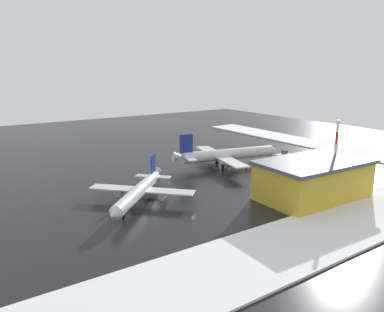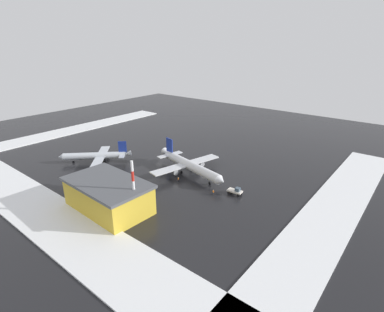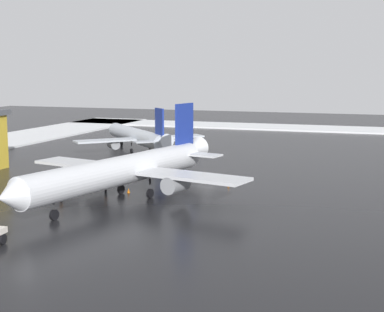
# 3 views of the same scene
# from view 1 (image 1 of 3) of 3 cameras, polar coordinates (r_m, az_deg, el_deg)

# --- Properties ---
(ground_plane) EXTENTS (240.00, 240.00, 0.00)m
(ground_plane) POSITION_cam_1_polar(r_m,az_deg,el_deg) (105.15, -4.20, -2.53)
(ground_plane) COLOR black
(snow_bank_far) EXTENTS (152.00, 16.00, 0.38)m
(snow_bank_far) POSITION_cam_1_polar(r_m,az_deg,el_deg) (68.95, 17.48, -11.73)
(snow_bank_far) COLOR white
(snow_bank_far) RESTS_ON ground_plane
(snow_bank_right) EXTENTS (14.00, 116.00, 0.38)m
(snow_bank_right) POSITION_cam_1_polar(r_m,az_deg,el_deg) (149.14, 18.72, 1.61)
(snow_bank_right) COLOR white
(snow_bank_right) RESTS_ON ground_plane
(airplane_foreground_jet) EXTENTS (34.42, 28.85, 10.32)m
(airplane_foreground_jet) POSITION_cam_1_polar(r_m,az_deg,el_deg) (112.01, 5.27, 0.24)
(airplane_foreground_jet) COLOR silver
(airplane_foreground_jet) RESTS_ON ground_plane
(airplane_distant_tail) EXTENTS (22.46, 22.13, 8.46)m
(airplane_distant_tail) POSITION_cam_1_polar(r_m,az_deg,el_deg) (81.54, -8.09, -5.32)
(airplane_distant_tail) COLOR silver
(airplane_distant_tail) RESTS_ON ground_plane
(pushback_tug) EXTENTS (4.77, 2.64, 2.50)m
(pushback_tug) POSITION_cam_1_polar(r_m,az_deg,el_deg) (124.61, 13.72, 0.25)
(pushback_tug) COLOR silver
(pushback_tug) RESTS_ON ground_plane
(ground_crew_mid_apron) EXTENTS (0.36, 0.36, 1.71)m
(ground_crew_mid_apron) POSITION_cam_1_polar(r_m,az_deg,el_deg) (117.86, 13.58, -0.64)
(ground_crew_mid_apron) COLOR black
(ground_crew_mid_apron) RESTS_ON ground_plane
(ground_crew_beside_wing) EXTENTS (0.36, 0.36, 1.71)m
(ground_crew_beside_wing) POSITION_cam_1_polar(r_m,az_deg,el_deg) (107.60, 5.28, -1.65)
(ground_crew_beside_wing) COLOR black
(ground_crew_beside_wing) RESTS_ON ground_plane
(ground_crew_near_tug) EXTENTS (0.36, 0.36, 1.71)m
(ground_crew_near_tug) POSITION_cam_1_polar(r_m,az_deg,el_deg) (107.79, 8.27, -1.70)
(ground_crew_near_tug) COLOR black
(ground_crew_near_tug) RESTS_ON ground_plane
(antenna_mast) EXTENTS (0.70, 0.70, 16.77)m
(antenna_mast) POSITION_cam_1_polar(r_m,az_deg,el_deg) (94.94, 20.99, 0.09)
(antenna_mast) COLOR red
(antenna_mast) RESTS_ON ground_plane
(cargo_hangar) EXTENTS (25.47, 15.80, 8.80)m
(cargo_hangar) POSITION_cam_1_polar(r_m,az_deg,el_deg) (87.62, 17.98, -3.40)
(cargo_hangar) COLOR gold
(cargo_hangar) RESTS_ON ground_plane
(traffic_cone_near_nose) EXTENTS (0.36, 0.36, 0.55)m
(traffic_cone_near_nose) POSITION_cam_1_polar(r_m,az_deg,el_deg) (113.87, -2.04, -1.12)
(traffic_cone_near_nose) COLOR orange
(traffic_cone_near_nose) RESTS_ON ground_plane
(traffic_cone_mid_line) EXTENTS (0.36, 0.36, 0.55)m
(traffic_cone_mid_line) POSITION_cam_1_polar(r_m,az_deg,el_deg) (109.94, 4.22, -1.68)
(traffic_cone_mid_line) COLOR orange
(traffic_cone_mid_line) RESTS_ON ground_plane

